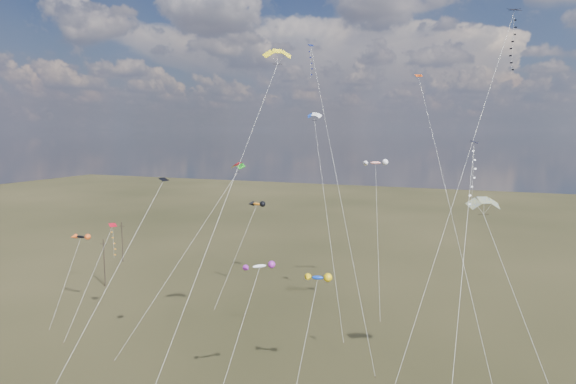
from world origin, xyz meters
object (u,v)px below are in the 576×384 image
at_px(utility_pole_near, 104,262).
at_px(parafoil_yellow, 277,53).
at_px(utility_pole_far, 122,242).
at_px(novelty_black_orange, 80,237).
at_px(diamond_black_high, 506,60).

xyz_separation_m(utility_pole_near, parafoil_yellow, (38.77, -16.90, 29.72)).
relative_size(utility_pole_far, novelty_black_orange, 0.72).
relative_size(parafoil_yellow, novelty_black_orange, 3.13).
bearing_deg(parafoil_yellow, utility_pole_far, 146.55).
relative_size(utility_pole_near, parafoil_yellow, 0.23).
xyz_separation_m(utility_pole_near, novelty_black_orange, (4.21, -9.24, 6.45)).
xyz_separation_m(utility_pole_near, diamond_black_high, (60.30, -8.87, 28.88)).
bearing_deg(diamond_black_high, novelty_black_orange, -179.62).
bearing_deg(utility_pole_far, novelty_black_orange, -62.29).
height_order(utility_pole_near, utility_pole_far, same).
height_order(parafoil_yellow, novelty_black_orange, parafoil_yellow).
bearing_deg(utility_pole_far, utility_pole_near, -60.26).
height_order(diamond_black_high, novelty_black_orange, diamond_black_high).
height_order(utility_pole_near, novelty_black_orange, novelty_black_orange).
bearing_deg(diamond_black_high, utility_pole_near, 171.63).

